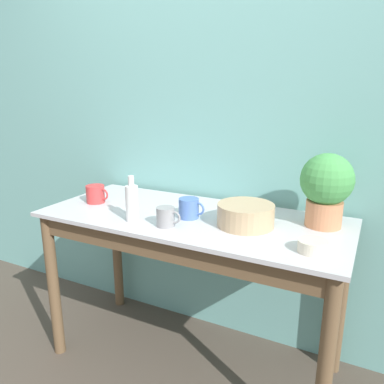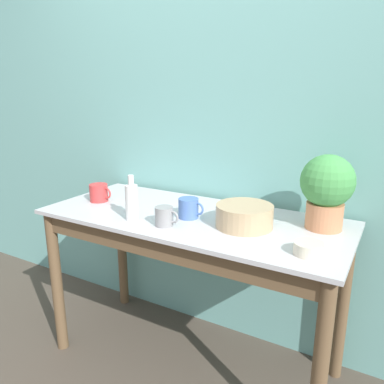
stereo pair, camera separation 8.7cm
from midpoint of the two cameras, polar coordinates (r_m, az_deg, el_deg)
wall_back at (r=2.09m, az=6.44°, el=8.94°), size 6.00×0.05×2.40m
counter_table at (r=1.87m, az=0.94°, el=-8.43°), size 1.50×0.65×0.83m
potted_plant at (r=1.73m, az=21.23°, el=0.57°), size 0.23×0.23×0.33m
bowl_wash_large at (r=1.70m, az=9.44°, el=-3.62°), size 0.26×0.26×0.10m
bottle_tall at (r=1.77m, az=-7.77°, el=-1.43°), size 0.06×0.06×0.22m
mug_red at (r=2.11m, az=-12.83°, el=-0.12°), size 0.14×0.10×0.10m
mug_blue at (r=1.79m, az=0.84°, el=-2.48°), size 0.13×0.10×0.10m
mug_grey at (r=1.69m, az=-2.73°, el=-3.74°), size 0.12×0.08×0.09m
bowl_small_cream at (r=1.49m, az=18.97°, el=-8.18°), size 0.11×0.11×0.05m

